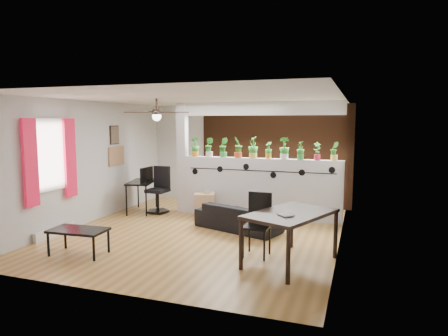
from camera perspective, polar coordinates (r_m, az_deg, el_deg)
room_shell at (r=7.74m, az=-3.17°, el=0.23°), size 6.30×7.10×2.90m
partition_wall at (r=9.00m, az=5.21°, el=-2.89°), size 3.60×0.18×1.35m
ceiling_header at (r=8.88m, az=5.34°, el=8.48°), size 3.60×0.18×0.30m
pier_column at (r=9.55m, az=-5.94°, el=1.44°), size 0.22×0.20×2.60m
brick_panel at (r=10.35m, az=7.20°, el=1.83°), size 3.90×0.05×2.60m
vine_decal at (r=8.85m, az=5.09°, el=-0.40°), size 3.31×0.01×0.30m
window_assembly at (r=8.09m, az=-23.60°, el=1.45°), size 0.09×1.30×1.55m
baseboard_heater at (r=8.31m, az=-23.05°, el=-8.34°), size 0.08×1.00×0.18m
corkboard at (r=9.79m, az=-15.11°, el=1.67°), size 0.03×0.60×0.45m
framed_art at (r=9.73m, az=-15.38°, el=4.58°), size 0.03×0.34×0.44m
ceiling_fan at (r=7.77m, az=-9.59°, el=7.67°), size 1.19×1.19×0.43m
potted_plant_0 at (r=9.40m, az=-4.13°, el=3.13°), size 0.29×0.30×0.45m
potted_plant_1 at (r=9.27m, az=-2.13°, el=3.08°), size 0.24×0.20×0.45m
potted_plant_2 at (r=9.14m, az=-0.08°, el=3.06°), size 0.28×0.24×0.45m
potted_plant_3 at (r=9.03m, az=2.03°, el=3.09°), size 0.23×0.28×0.48m
potted_plant_4 at (r=8.94m, az=4.18°, el=3.06°), size 0.28×0.31×0.48m
potted_plant_5 at (r=8.86m, az=6.38°, el=2.61°), size 0.22×0.21×0.36m
potted_plant_6 at (r=8.79m, az=8.62°, el=2.92°), size 0.29×0.25×0.48m
potted_plant_7 at (r=8.73m, az=10.88°, el=2.59°), size 0.17×0.21×0.40m
potted_plant_8 at (r=8.69m, az=13.18°, el=2.46°), size 0.23×0.20×0.38m
potted_plant_9 at (r=8.66m, az=15.49°, el=2.43°), size 0.23×0.20×0.40m
sofa at (r=8.09m, az=2.04°, el=-7.08°), size 1.80×1.16×0.49m
cube_shelf at (r=9.12m, az=-2.77°, el=-5.31°), size 0.55×0.52×0.55m
cup at (r=9.04m, az=-2.49°, el=-3.34°), size 0.15×0.15×0.10m
computer_desk at (r=9.76m, az=-11.69°, el=-2.26°), size 0.79×1.13×0.74m
monitor at (r=9.87m, az=-11.27°, el=-1.22°), size 0.31×0.06×0.18m
office_chair at (r=9.64m, az=-9.26°, el=-3.50°), size 0.56×0.56×1.08m
dining_table at (r=6.18m, az=9.49°, el=-7.02°), size 1.38×1.70×0.80m
book at (r=5.89m, az=8.05°, el=-6.71°), size 0.29×0.30×0.02m
folding_chair at (r=6.55m, az=4.94°, el=-7.18°), size 0.42×0.42×1.02m
coffee_table at (r=6.99m, az=-20.09°, el=-8.55°), size 0.94×0.57×0.43m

